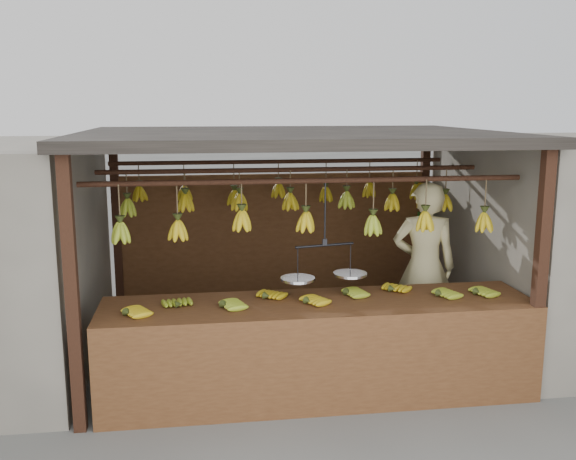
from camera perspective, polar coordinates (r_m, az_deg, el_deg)
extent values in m
plane|color=#5B5B57|center=(7.20, 0.34, -10.66)|extent=(80.00, 80.00, 0.00)
cube|color=black|center=(5.44, -18.63, -5.72)|extent=(0.10, 0.10, 2.30)
cube|color=black|center=(6.11, 21.47, -4.08)|extent=(0.10, 0.10, 2.30)
cube|color=black|center=(8.32, -14.96, 0.18)|extent=(0.10, 0.10, 2.30)
cube|color=black|center=(8.78, 11.91, 0.87)|extent=(0.10, 0.10, 2.30)
cube|color=black|center=(6.70, 0.36, 8.36)|extent=(4.30, 3.30, 0.10)
cylinder|color=black|center=(5.74, 1.82, 4.40)|extent=(4.00, 0.05, 0.05)
cylinder|color=black|center=(6.73, 0.36, 5.38)|extent=(4.00, 0.05, 0.05)
cylinder|color=black|center=(7.71, -0.73, 6.10)|extent=(4.00, 0.05, 0.05)
cube|color=#57321A|center=(8.37, -1.15, -1.13)|extent=(4.00, 0.06, 1.80)
cube|color=#57321A|center=(5.90, 2.75, -6.76)|extent=(3.96, 0.88, 0.08)
cube|color=#57321A|center=(5.64, 3.56, -12.08)|extent=(3.96, 0.04, 0.90)
cube|color=black|center=(5.66, -16.02, -12.87)|extent=(0.07, 0.07, 0.82)
cube|color=black|center=(6.33, 20.66, -10.56)|extent=(0.07, 0.07, 0.82)
cube|color=black|center=(6.38, -15.07, -10.05)|extent=(0.07, 0.07, 0.82)
cube|color=black|center=(6.98, 17.59, -8.34)|extent=(0.07, 0.07, 0.82)
ellipsoid|color=gold|center=(5.63, -14.11, -7.24)|extent=(0.30, 0.28, 0.06)
ellipsoid|color=#92A523|center=(5.77, -9.69, -6.61)|extent=(0.22, 0.27, 0.06)
ellipsoid|color=#92A523|center=(5.70, -5.73, -6.73)|extent=(0.29, 0.25, 0.06)
ellipsoid|color=gold|center=(5.93, -1.89, -5.96)|extent=(0.29, 0.30, 0.06)
ellipsoid|color=gold|center=(5.78, 1.78, -6.41)|extent=(0.30, 0.28, 0.06)
ellipsoid|color=#92A523|center=(6.06, 5.28, -5.64)|extent=(0.28, 0.23, 0.06)
ellipsoid|color=gold|center=(6.23, 9.26, -5.27)|extent=(0.29, 0.30, 0.06)
ellipsoid|color=#92A523|center=(6.16, 13.34, -5.61)|extent=(0.29, 0.25, 0.06)
ellipsoid|color=#92A523|center=(6.31, 16.47, -5.38)|extent=(0.28, 0.24, 0.06)
ellipsoid|color=#92A523|center=(5.74, -14.65, -0.24)|extent=(0.16, 0.16, 0.28)
ellipsoid|color=gold|center=(5.75, -9.75, -0.03)|extent=(0.16, 0.16, 0.28)
ellipsoid|color=gold|center=(5.71, -4.12, 0.82)|extent=(0.16, 0.16, 0.28)
ellipsoid|color=gold|center=(5.84, 1.59, 0.71)|extent=(0.16, 0.16, 0.28)
ellipsoid|color=#92A523|center=(5.95, 7.55, 0.43)|extent=(0.16, 0.16, 0.28)
ellipsoid|color=gold|center=(6.04, 12.07, 0.77)|extent=(0.16, 0.16, 0.28)
ellipsoid|color=gold|center=(6.30, 17.02, 0.68)|extent=(0.16, 0.16, 0.28)
ellipsoid|color=#92A523|center=(6.73, -14.06, 1.94)|extent=(0.16, 0.16, 0.28)
ellipsoid|color=gold|center=(6.68, -9.09, 2.41)|extent=(0.16, 0.16, 0.28)
ellipsoid|color=gold|center=(6.71, -4.32, 2.50)|extent=(0.16, 0.16, 0.28)
ellipsoid|color=gold|center=(6.72, 0.20, 2.55)|extent=(0.16, 0.16, 0.28)
ellipsoid|color=#92A523|center=(6.82, 5.22, 2.69)|extent=(0.16, 0.16, 0.28)
ellipsoid|color=gold|center=(7.06, 9.25, 2.45)|extent=(0.16, 0.16, 0.28)
ellipsoid|color=gold|center=(7.20, 13.79, 2.39)|extent=(0.16, 0.16, 0.28)
ellipsoid|color=gold|center=(7.72, -13.06, 3.19)|extent=(0.16, 0.16, 0.28)
ellipsoid|color=gold|center=(7.73, -9.18, 3.26)|extent=(0.16, 0.16, 0.28)
ellipsoid|color=gold|center=(7.70, -4.80, 2.88)|extent=(0.16, 0.16, 0.28)
ellipsoid|color=gold|center=(7.77, -0.85, 3.56)|extent=(0.16, 0.16, 0.28)
ellipsoid|color=gold|center=(7.90, 3.38, 3.19)|extent=(0.16, 0.16, 0.28)
ellipsoid|color=gold|center=(8.00, 7.23, 3.56)|extent=(0.16, 0.16, 0.28)
ellipsoid|color=gold|center=(8.11, 11.33, 3.36)|extent=(0.16, 0.16, 0.28)
cylinder|color=black|center=(5.81, 3.31, 1.50)|extent=(0.02, 0.02, 0.60)
cylinder|color=black|center=(5.87, 3.28, -1.37)|extent=(0.56, 0.13, 0.02)
cylinder|color=silver|center=(5.85, 0.87, -4.42)|extent=(0.31, 0.31, 0.02)
cylinder|color=silver|center=(6.04, 5.55, -3.97)|extent=(0.31, 0.31, 0.02)
imported|color=beige|center=(7.12, 11.99, -3.26)|extent=(0.76, 0.59, 1.87)
cube|color=yellow|center=(8.57, 11.96, 2.93)|extent=(0.08, 0.26, 0.34)
cube|color=#199926|center=(8.63, 11.86, 0.36)|extent=(0.08, 0.26, 0.34)
cube|color=red|center=(8.69, 11.79, -1.44)|extent=(0.08, 0.26, 0.34)
cube|color=#1426BF|center=(8.74, 11.72, -3.02)|extent=(0.08, 0.26, 0.34)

